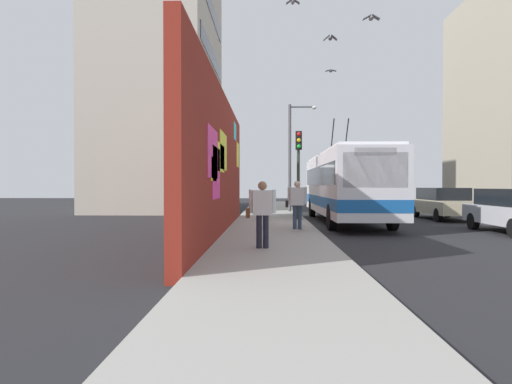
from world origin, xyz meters
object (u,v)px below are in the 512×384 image
(pedestrian_near_wall, at_px, (262,209))
(traffic_light, at_px, (299,160))
(pedestrian_at_curb, at_px, (297,201))
(street_lamp, at_px, (293,150))
(parked_car_champagne, at_px, (443,203))
(city_bus, at_px, (345,184))

(pedestrian_near_wall, height_order, traffic_light, traffic_light)
(traffic_light, bearing_deg, pedestrian_near_wall, 170.62)
(pedestrian_at_curb, relative_size, street_lamp, 0.27)
(pedestrian_near_wall, bearing_deg, traffic_light, -9.38)
(traffic_light, bearing_deg, parked_car_champagne, -74.57)
(pedestrian_at_curb, bearing_deg, traffic_light, -4.60)
(city_bus, bearing_deg, parked_car_champagne, -70.35)
(pedestrian_near_wall, relative_size, street_lamp, 0.26)
(city_bus, height_order, pedestrian_at_curb, city_bus)
(city_bus, xyz_separation_m, pedestrian_at_curb, (-4.83, 2.52, -0.62))
(city_bus, height_order, traffic_light, city_bus)
(pedestrian_at_curb, relative_size, pedestrian_near_wall, 1.04)
(pedestrian_at_curb, bearing_deg, parked_car_champagne, -49.14)
(city_bus, distance_m, pedestrian_near_wall, 10.25)
(city_bus, bearing_deg, traffic_light, 94.57)
(traffic_light, xyz_separation_m, street_lamp, (6.10, -0.09, 0.94))
(pedestrian_near_wall, distance_m, street_lamp, 15.78)
(city_bus, relative_size, street_lamp, 1.81)
(traffic_light, bearing_deg, city_bus, -85.43)
(city_bus, xyz_separation_m, street_lamp, (5.93, 2.06, 2.05))
(parked_car_champagne, bearing_deg, traffic_light, 105.43)
(pedestrian_near_wall, xyz_separation_m, traffic_light, (9.36, -1.55, 1.76))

